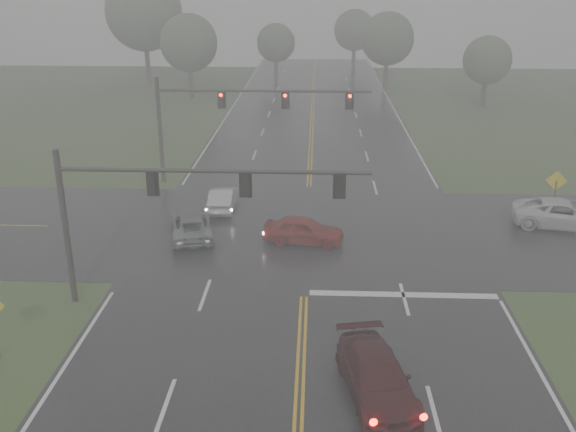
{
  "coord_description": "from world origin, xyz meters",
  "views": [
    {
      "loc": [
        0.44,
        -11.73,
        13.65
      ],
      "look_at": [
        -0.81,
        16.0,
        3.15
      ],
      "focal_mm": 40.0,
      "sensor_mm": 36.0,
      "label": 1
    }
  ],
  "objects_px": {
    "car_grey": "(192,237)",
    "sedan_red": "(304,243)",
    "signal_gantry_near": "(157,199)",
    "sedan_maroon": "(375,395)",
    "sedan_silver": "(223,209)",
    "signal_gantry_far": "(225,109)",
    "pickup_white": "(562,227)"
  },
  "relations": [
    {
      "from": "car_grey",
      "to": "pickup_white",
      "type": "xyz_separation_m",
      "value": [
        21.02,
        2.43,
        0.0
      ]
    },
    {
      "from": "signal_gantry_near",
      "to": "car_grey",
      "type": "bearing_deg",
      "value": 91.56
    },
    {
      "from": "sedan_maroon",
      "to": "pickup_white",
      "type": "distance_m",
      "value": 20.27
    },
    {
      "from": "signal_gantry_near",
      "to": "sedan_red",
      "type": "bearing_deg",
      "value": 49.29
    },
    {
      "from": "sedan_maroon",
      "to": "sedan_silver",
      "type": "xyz_separation_m",
      "value": [
        -7.88,
        18.38,
        0.0
      ]
    },
    {
      "from": "car_grey",
      "to": "signal_gantry_near",
      "type": "distance_m",
      "value": 9.01
    },
    {
      "from": "sedan_red",
      "to": "signal_gantry_near",
      "type": "distance_m",
      "value": 10.42
    },
    {
      "from": "car_grey",
      "to": "signal_gantry_near",
      "type": "relative_size",
      "value": 0.37
    },
    {
      "from": "sedan_silver",
      "to": "signal_gantry_far",
      "type": "xyz_separation_m",
      "value": [
        -0.42,
        5.43,
        5.14
      ]
    },
    {
      "from": "sedan_silver",
      "to": "signal_gantry_near",
      "type": "height_order",
      "value": "signal_gantry_near"
    },
    {
      "from": "car_grey",
      "to": "signal_gantry_far",
      "type": "bearing_deg",
      "value": -107.09
    },
    {
      "from": "sedan_red",
      "to": "signal_gantry_far",
      "type": "distance_m",
      "value": 12.95
    },
    {
      "from": "sedan_red",
      "to": "pickup_white",
      "type": "xyz_separation_m",
      "value": [
        14.82,
        3.03,
        0.0
      ]
    },
    {
      "from": "sedan_red",
      "to": "signal_gantry_near",
      "type": "relative_size",
      "value": 0.33
    },
    {
      "from": "sedan_maroon",
      "to": "sedan_red",
      "type": "distance_m",
      "value": 13.57
    },
    {
      "from": "car_grey",
      "to": "sedan_red",
      "type": "bearing_deg",
      "value": 161.4
    },
    {
      "from": "signal_gantry_near",
      "to": "signal_gantry_far",
      "type": "bearing_deg",
      "value": 88.42
    },
    {
      "from": "sedan_silver",
      "to": "signal_gantry_near",
      "type": "bearing_deg",
      "value": 84.47
    },
    {
      "from": "signal_gantry_far",
      "to": "sedan_silver",
      "type": "bearing_deg",
      "value": -85.56
    },
    {
      "from": "sedan_maroon",
      "to": "pickup_white",
      "type": "xyz_separation_m",
      "value": [
        12.03,
        16.31,
        0.0
      ]
    },
    {
      "from": "sedan_red",
      "to": "signal_gantry_near",
      "type": "bearing_deg",
      "value": 147.43
    },
    {
      "from": "sedan_red",
      "to": "pickup_white",
      "type": "relative_size",
      "value": 0.76
    },
    {
      "from": "sedan_maroon",
      "to": "signal_gantry_near",
      "type": "bearing_deg",
      "value": 133.02
    },
    {
      "from": "sedan_maroon",
      "to": "car_grey",
      "type": "xyz_separation_m",
      "value": [
        -8.99,
        13.88,
        0.0
      ]
    },
    {
      "from": "signal_gantry_near",
      "to": "pickup_white",
      "type": "bearing_deg",
      "value": 25.67
    },
    {
      "from": "car_grey",
      "to": "signal_gantry_near",
      "type": "height_order",
      "value": "signal_gantry_near"
    },
    {
      "from": "sedan_red",
      "to": "car_grey",
      "type": "relative_size",
      "value": 0.9
    },
    {
      "from": "signal_gantry_near",
      "to": "sedan_maroon",
      "type": "bearing_deg",
      "value": -35.69
    },
    {
      "from": "sedan_silver",
      "to": "signal_gantry_near",
      "type": "distance_m",
      "value": 13.05
    },
    {
      "from": "sedan_silver",
      "to": "pickup_white",
      "type": "xyz_separation_m",
      "value": [
        19.91,
        -2.06,
        0.0
      ]
    },
    {
      "from": "sedan_red",
      "to": "sedan_silver",
      "type": "distance_m",
      "value": 7.21
    },
    {
      "from": "sedan_maroon",
      "to": "signal_gantry_near",
      "type": "xyz_separation_m",
      "value": [
        -8.78,
        6.31,
        4.88
      ]
    }
  ]
}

